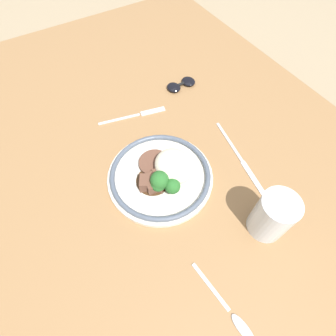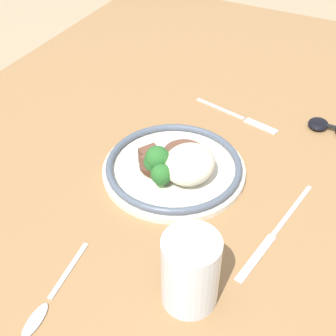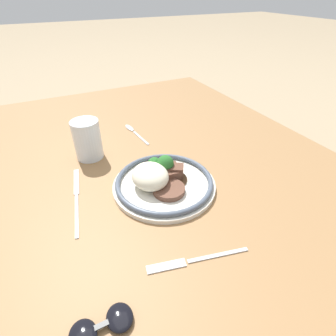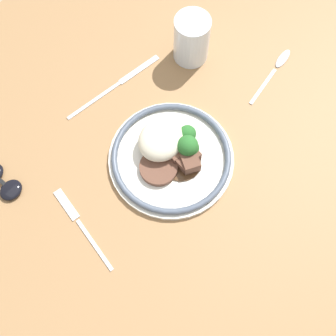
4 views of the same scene
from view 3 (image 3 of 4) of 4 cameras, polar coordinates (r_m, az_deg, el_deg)
ground_plane at (r=0.64m, az=-1.82°, el=-7.72°), size 8.00×8.00×0.00m
dining_table at (r=0.63m, az=-1.85°, el=-6.34°), size 1.51×1.05×0.04m
plate at (r=0.62m, az=-1.30°, el=-2.56°), size 0.24×0.24×0.07m
juice_glass at (r=0.74m, az=-17.08°, el=5.72°), size 0.07×0.07×0.11m
fork at (r=0.49m, az=4.52°, el=-19.61°), size 0.05×0.18×0.00m
knife at (r=0.63m, az=-19.29°, el=-5.81°), size 0.23×0.05×0.00m
spoon at (r=0.88m, az=-7.82°, el=8.18°), size 0.16×0.03×0.01m
sunglasses at (r=0.44m, az=-14.22°, el=-30.38°), size 0.04×0.09×0.01m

